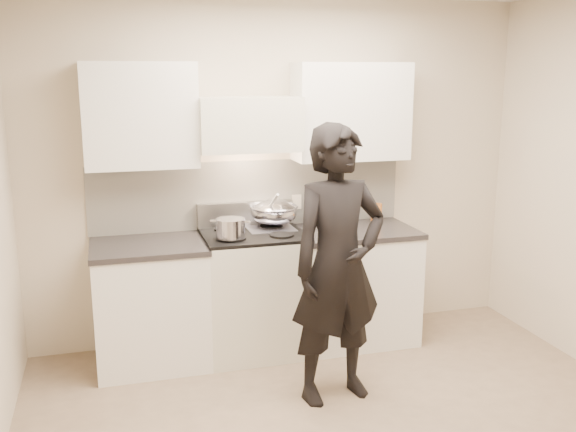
{
  "coord_description": "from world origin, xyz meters",
  "views": [
    {
      "loc": [
        -1.33,
        -3.15,
        2.13
      ],
      "look_at": [
        -0.13,
        1.05,
        1.15
      ],
      "focal_mm": 40.0,
      "sensor_mm": 36.0,
      "label": 1
    }
  ],
  "objects_px": {
    "utensil_crock": "(315,215)",
    "person": "(338,265)",
    "counter_right": "(355,284)",
    "wok": "(274,212)",
    "stove": "(254,292)"
  },
  "relations": [
    {
      "from": "wok",
      "to": "utensil_crock",
      "type": "height_order",
      "value": "wok"
    },
    {
      "from": "utensil_crock",
      "to": "person",
      "type": "xyz_separation_m",
      "value": [
        -0.18,
        -1.01,
        -0.11
      ]
    },
    {
      "from": "person",
      "to": "stove",
      "type": "bearing_deg",
      "value": 102.48
    },
    {
      "from": "counter_right",
      "to": "wok",
      "type": "bearing_deg",
      "value": 167.09
    },
    {
      "from": "counter_right",
      "to": "person",
      "type": "distance_m",
      "value": 1.08
    },
    {
      "from": "person",
      "to": "wok",
      "type": "bearing_deg",
      "value": 88.81
    },
    {
      "from": "utensil_crock",
      "to": "wok",
      "type": "bearing_deg",
      "value": -177.98
    },
    {
      "from": "counter_right",
      "to": "person",
      "type": "relative_size",
      "value": 0.5
    },
    {
      "from": "counter_right",
      "to": "utensil_crock",
      "type": "height_order",
      "value": "utensil_crock"
    },
    {
      "from": "counter_right",
      "to": "utensil_crock",
      "type": "relative_size",
      "value": 2.91
    },
    {
      "from": "wok",
      "to": "utensil_crock",
      "type": "xyz_separation_m",
      "value": [
        0.34,
        0.01,
        -0.04
      ]
    },
    {
      "from": "stove",
      "to": "utensil_crock",
      "type": "distance_m",
      "value": 0.78
    },
    {
      "from": "counter_right",
      "to": "wok",
      "type": "height_order",
      "value": "wok"
    },
    {
      "from": "wok",
      "to": "person",
      "type": "height_order",
      "value": "person"
    },
    {
      "from": "counter_right",
      "to": "stove",
      "type": "bearing_deg",
      "value": -180.0
    }
  ]
}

